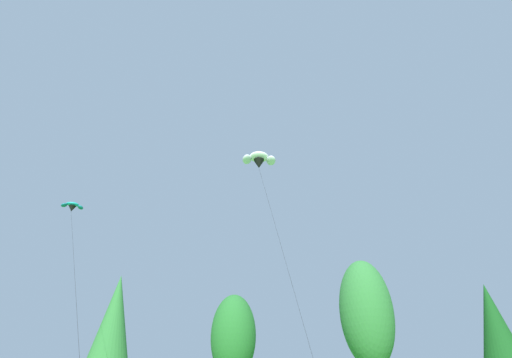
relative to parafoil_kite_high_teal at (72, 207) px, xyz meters
The scene contains 6 objects.
treeline_tree_c 12.75m from the parafoil_kite_high_teal, 61.93° to the left, with size 4.37×4.37×12.57m.
treeline_tree_d 20.86m from the parafoil_kite_high_teal, 18.48° to the left, with size 4.57×4.57×10.25m.
treeline_tree_e 32.71m from the parafoil_kite_high_teal, 11.75° to the left, with size 5.67×5.67×14.35m.
treeline_tree_f 43.29m from the parafoil_kite_high_teal, ahead, with size 4.00×4.00×10.90m.
parafoil_kite_high_teal is the anchor object (origin of this frame).
parafoil_kite_mid_white 19.70m from the parafoil_kite_high_teal, 18.82° to the right, with size 3.87×10.99×19.10m.
Camera 1 is at (-0.01, 2.36, 2.23)m, focal length 26.53 mm.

